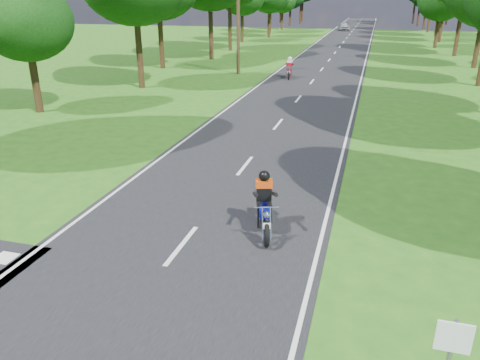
% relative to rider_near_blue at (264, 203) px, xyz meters
% --- Properties ---
extents(ground, '(160.00, 160.00, 0.00)m').
position_rel_rider_near_blue_xyz_m(ground, '(-1.79, -3.31, -0.83)').
color(ground, '#235814').
rests_on(ground, ground).
extents(main_road, '(7.00, 140.00, 0.02)m').
position_rel_rider_near_blue_xyz_m(main_road, '(-1.79, 46.69, -0.82)').
color(main_road, black).
rests_on(main_road, ground).
extents(road_markings, '(7.40, 140.00, 0.01)m').
position_rel_rider_near_blue_xyz_m(road_markings, '(-1.93, 44.82, -0.80)').
color(road_markings, silver).
rests_on(road_markings, main_road).
extents(telegraph_pole, '(1.20, 0.26, 8.00)m').
position_rel_rider_near_blue_xyz_m(telegraph_pole, '(-7.79, 24.69, 3.24)').
color(telegraph_pole, '#382616').
rests_on(telegraph_pole, ground).
extents(rider_near_blue, '(1.19, 2.04, 1.61)m').
position_rel_rider_near_blue_xyz_m(rider_near_blue, '(0.00, 0.00, 0.00)').
color(rider_near_blue, '#0D128F').
rests_on(rider_near_blue, main_road).
extents(rider_far_red, '(0.85, 1.89, 1.52)m').
position_rel_rider_near_blue_xyz_m(rider_far_red, '(-3.62, 23.73, -0.05)').
color(rider_far_red, maroon).
rests_on(rider_far_red, main_road).
extents(distant_car, '(2.48, 4.27, 1.36)m').
position_rel_rider_near_blue_xyz_m(distant_car, '(-3.31, 72.93, -0.13)').
color(distant_car, '#B4B7BB').
rests_on(distant_car, main_road).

